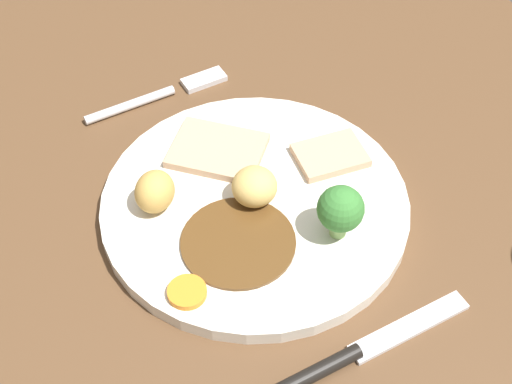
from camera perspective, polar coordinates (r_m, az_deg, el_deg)
name	(u,v)px	position (r cm, az deg, el deg)	size (l,w,h in cm)	color
dining_table	(275,249)	(66.11, 1.42, -4.31)	(120.00, 84.00, 3.60)	brown
dinner_plate	(256,205)	(65.98, 0.00, -0.98)	(26.91, 26.91, 1.40)	silver
gravy_pool	(235,238)	(62.55, -1.57, -3.54)	(9.62, 9.62, 0.30)	#563819
meat_slice_main	(330,155)	(68.89, 5.65, 2.79)	(6.18, 4.62, 0.80)	tan
meat_slice_under	(216,151)	(69.02, -3.06, 3.11)	(8.28, 6.30, 0.80)	tan
roast_potato_left	(155,191)	(64.26, -7.68, 0.04)	(3.91, 3.35, 3.58)	tan
roast_potato_right	(254,187)	(64.18, -0.12, 0.42)	(3.95, 3.89, 3.40)	#D8B260
carrot_coin_front	(187,292)	(59.47, -5.24, -7.56)	(3.13, 3.13, 0.58)	orange
broccoli_floret	(341,210)	(61.10, 6.42, -1.35)	(3.91, 3.91, 5.12)	#8CB766
fork	(161,94)	(77.41, -7.20, 7.35)	(2.13, 15.29, 0.90)	silver
knife	(348,357)	(58.10, 7.00, -12.28)	(2.18, 18.54, 1.20)	black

